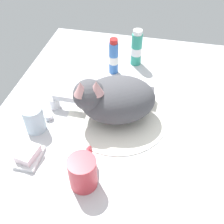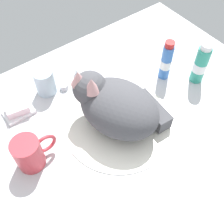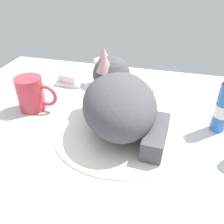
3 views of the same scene
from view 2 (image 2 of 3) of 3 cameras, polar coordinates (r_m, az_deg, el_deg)
ground_plane at (r=84.53cm, az=1.35°, el=-2.98°), size 110.00×82.50×3.00cm
sink_basin at (r=83.01cm, az=1.37°, el=-2.28°), size 33.62×33.62×0.67cm
faucet at (r=92.27cm, az=-6.52°, el=7.14°), size 14.44×11.28×6.10cm
cat at (r=77.22cm, az=0.73°, el=1.54°), size 24.73×28.62×17.29cm
coffee_mug at (r=75.58cm, az=-16.78°, el=-8.18°), size 11.95×7.50×9.84cm
rinse_cup at (r=90.59cm, az=-13.80°, el=6.12°), size 6.40×6.40×8.90cm
soap_dish at (r=89.90cm, az=-18.83°, el=0.02°), size 9.00×6.40×1.20cm
soap_bar at (r=88.49cm, az=-19.15°, el=0.75°), size 7.44×5.92×2.56cm
toothpaste_bottle at (r=92.92cm, az=11.23°, el=10.33°), size 3.68×3.68×14.75cm
mouthwash_bottle at (r=94.42cm, az=17.98°, el=9.47°), size 4.42×4.42×15.13cm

